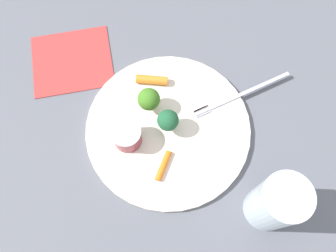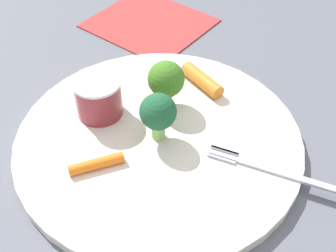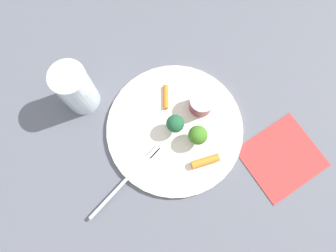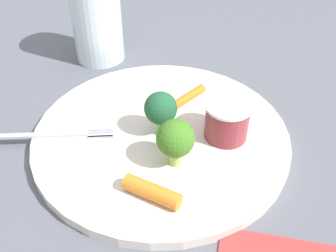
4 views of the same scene
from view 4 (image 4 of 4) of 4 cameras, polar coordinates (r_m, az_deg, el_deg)
The scene contains 9 objects.
ground_plane at distance 0.45m, azimuth -1.01°, elevation -2.06°, with size 2.40×2.40×0.00m, color #575964.
plate at distance 0.44m, azimuth -1.02°, elevation -1.49°, with size 0.29×0.29×0.01m, color silver.
sauce_cup at distance 0.42m, azimuth 8.59°, elevation 0.81°, with size 0.05×0.05×0.04m.
broccoli_floret_0 at distance 0.42m, azimuth -1.30°, elevation 2.48°, with size 0.04×0.04×0.05m.
broccoli_floret_1 at distance 0.38m, azimuth 1.09°, elevation -1.95°, with size 0.04×0.04×0.05m.
carrot_stick_0 at distance 0.48m, azimuth 3.07°, elevation 4.33°, with size 0.01×0.01×0.05m, color orange.
carrot_stick_1 at distance 0.37m, azimuth -2.36°, elevation -9.55°, with size 0.02×0.02×0.06m, color orange.
fork at distance 0.46m, azimuth -19.61°, elevation -1.32°, with size 0.03×0.19×0.00m.
drinking_glass at distance 0.58m, azimuth -10.39°, elevation 15.19°, with size 0.07×0.07×0.12m, color silver.
Camera 4 is at (0.33, -0.04, 0.30)m, focal length 41.74 mm.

